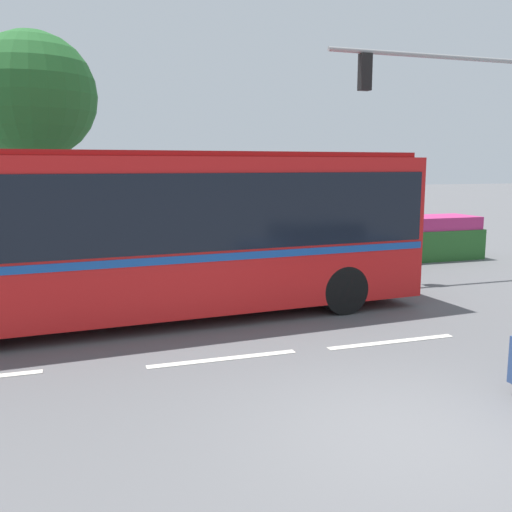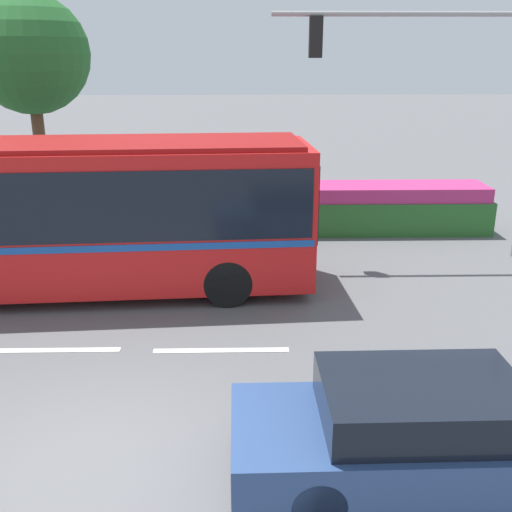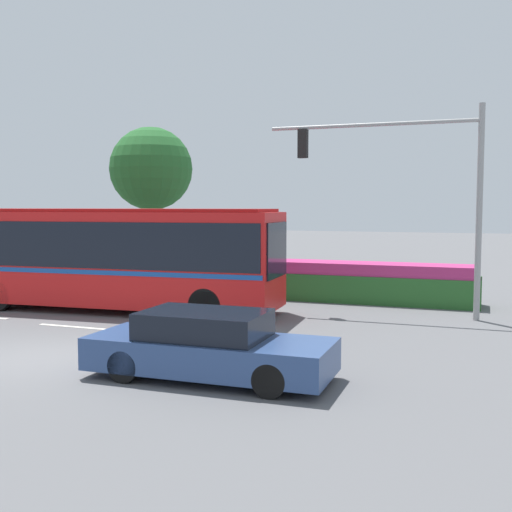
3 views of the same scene
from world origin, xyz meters
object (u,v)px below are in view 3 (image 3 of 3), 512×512
(traffic_light_pole, at_px, (419,177))
(street_tree_left, at_px, (151,169))
(city_bus, at_px, (107,253))
(sedan_foreground, at_px, (209,347))

(traffic_light_pole, xyz_separation_m, street_tree_left, (-11.64, 4.47, 0.71))
(city_bus, xyz_separation_m, sedan_foreground, (6.43, -6.18, -1.23))
(city_bus, bearing_deg, street_tree_left, 104.10)
(sedan_foreground, relative_size, street_tree_left, 0.72)
(sedan_foreground, xyz_separation_m, traffic_light_pole, (3.08, 8.36, 3.58))
(sedan_foreground, xyz_separation_m, street_tree_left, (-8.56, 12.83, 4.29))
(city_bus, xyz_separation_m, street_tree_left, (-2.13, 6.65, 3.06))
(street_tree_left, bearing_deg, traffic_light_pole, -21.00)
(traffic_light_pole, height_order, street_tree_left, street_tree_left)
(city_bus, distance_m, traffic_light_pole, 10.04)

